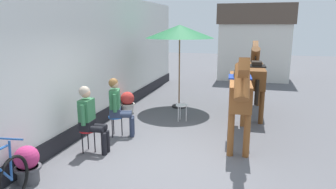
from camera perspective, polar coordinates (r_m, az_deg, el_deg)
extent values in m
plane|color=#56565B|center=(8.77, 5.68, -4.32)|extent=(40.00, 40.00, 0.00)
cube|color=white|center=(7.88, -14.72, 6.01)|extent=(0.30, 14.00, 3.40)
cube|color=black|center=(8.18, -13.99, -4.61)|extent=(0.34, 14.00, 0.36)
cube|color=silver|center=(15.63, 15.61, 7.68)|extent=(3.20, 2.40, 2.60)
cube|color=brown|center=(15.59, 16.01, 14.10)|extent=(3.40, 2.60, 0.90)
cylinder|color=red|center=(6.54, -14.69, -6.46)|extent=(0.34, 0.34, 0.03)
cylinder|color=black|center=(6.57, -13.46, -8.55)|extent=(0.02, 0.02, 0.45)
cylinder|color=black|center=(6.76, -14.64, -8.00)|extent=(0.02, 0.02, 0.45)
cylinder|color=black|center=(6.56, -15.60, -8.71)|extent=(0.02, 0.02, 0.45)
cube|color=black|center=(6.51, -14.74, -5.50)|extent=(0.26, 0.33, 0.20)
cube|color=#337247|center=(6.42, -14.90, -2.79)|extent=(0.24, 0.35, 0.44)
sphere|color=tan|center=(6.33, -15.09, 0.27)|extent=(0.20, 0.20, 0.20)
sphere|color=#B2A38E|center=(6.34, -15.26, 0.54)|extent=(0.22, 0.22, 0.22)
cylinder|color=black|center=(6.51, -12.90, -5.86)|extent=(0.39, 0.15, 0.13)
cylinder|color=black|center=(6.53, -11.24, -8.50)|extent=(0.11, 0.11, 0.46)
cylinder|color=black|center=(6.37, -13.51, -6.30)|extent=(0.39, 0.15, 0.13)
cylinder|color=black|center=(6.40, -11.82, -8.99)|extent=(0.11, 0.11, 0.46)
cylinder|color=#337247|center=(6.59, -13.94, -2.77)|extent=(0.09, 0.09, 0.42)
cylinder|color=#337247|center=(6.25, -15.55, -3.71)|extent=(0.09, 0.09, 0.42)
cylinder|color=#194C99|center=(7.33, -9.72, -4.13)|extent=(0.34, 0.34, 0.03)
cylinder|color=black|center=(7.38, -8.56, -5.90)|extent=(0.02, 0.02, 0.45)
cylinder|color=black|center=(7.52, -10.08, -5.61)|extent=(0.02, 0.02, 0.45)
cylinder|color=black|center=(7.30, -10.31, -6.21)|extent=(0.02, 0.02, 0.45)
cube|color=#2D3851|center=(7.29, -9.75, -3.26)|extent=(0.33, 0.38, 0.20)
cube|color=#337247|center=(7.21, -9.85, -0.82)|extent=(0.32, 0.39, 0.44)
sphere|color=tan|center=(7.14, -9.96, 1.91)|extent=(0.20, 0.20, 0.20)
sphere|color=olive|center=(7.14, -10.12, 2.14)|extent=(0.22, 0.22, 0.22)
cylinder|color=#2D3851|center=(7.36, -8.20, -3.46)|extent=(0.40, 0.24, 0.13)
cylinder|color=#2D3851|center=(7.44, -6.66, -5.67)|extent=(0.11, 0.11, 0.46)
cylinder|color=#2D3851|center=(7.21, -8.31, -3.81)|extent=(0.40, 0.24, 0.13)
cylinder|color=#2D3851|center=(7.29, -6.74, -6.06)|extent=(0.11, 0.11, 0.46)
cylinder|color=#337247|center=(7.42, -9.50, -0.83)|extent=(0.09, 0.09, 0.42)
cylinder|color=#337247|center=(7.03, -9.86, -1.60)|extent=(0.09, 0.09, 0.42)
cube|color=brown|center=(7.04, 13.13, 0.87)|extent=(0.59, 2.23, 0.52)
cylinder|color=brown|center=(6.30, 14.42, -7.36)|extent=(0.13, 0.13, 0.90)
cylinder|color=brown|center=(6.29, 11.58, -7.24)|extent=(0.13, 0.13, 0.90)
cylinder|color=brown|center=(8.15, 13.81, -2.70)|extent=(0.13, 0.13, 0.90)
cylinder|color=brown|center=(8.14, 11.63, -2.60)|extent=(0.13, 0.13, 0.90)
cylinder|color=brown|center=(5.79, 13.59, 2.23)|extent=(0.32, 0.65, 0.73)
cube|color=brown|center=(5.40, 13.87, 4.78)|extent=(0.22, 0.54, 0.40)
cube|color=black|center=(5.79, 13.65, 3.63)|extent=(0.08, 0.63, 0.48)
cylinder|color=black|center=(8.21, 12.85, 0.60)|extent=(0.11, 0.11, 0.65)
cube|color=navy|center=(7.09, 13.22, 3.20)|extent=(0.54, 0.63, 0.03)
cube|color=black|center=(7.08, 13.25, 3.76)|extent=(0.31, 0.46, 0.12)
cube|color=brown|center=(9.26, 15.99, 3.52)|extent=(0.51, 2.21, 0.52)
cylinder|color=brown|center=(10.34, 14.71, 0.53)|extent=(0.13, 0.13, 0.90)
cylinder|color=brown|center=(10.36, 16.42, 0.44)|extent=(0.13, 0.13, 0.90)
cylinder|color=brown|center=(8.46, 14.87, -2.19)|extent=(0.13, 0.13, 0.90)
cylinder|color=brown|center=(8.47, 16.97, -2.29)|extent=(0.13, 0.13, 0.90)
cylinder|color=brown|center=(10.40, 15.89, 6.68)|extent=(0.30, 0.64, 0.73)
cube|color=brown|center=(10.71, 15.93, 8.49)|extent=(0.20, 0.53, 0.40)
cube|color=black|center=(10.37, 15.94, 7.43)|extent=(0.06, 0.63, 0.48)
cylinder|color=black|center=(8.19, 16.15, 0.38)|extent=(0.10, 0.10, 0.65)
cube|color=black|center=(9.12, 16.12, 5.13)|extent=(0.52, 0.62, 0.03)
cube|color=black|center=(9.11, 16.15, 5.56)|extent=(0.29, 0.45, 0.12)
cylinder|color=#4C4C51|center=(5.79, -24.49, -13.35)|extent=(0.34, 0.34, 0.28)
cylinder|color=#4C4C51|center=(5.74, -24.60, -12.27)|extent=(0.43, 0.43, 0.04)
sphere|color=#B22D66|center=(5.67, -24.78, -10.61)|extent=(0.40, 0.40, 0.40)
cylinder|color=beige|center=(9.28, -7.49, -2.52)|extent=(0.34, 0.34, 0.28)
cylinder|color=beige|center=(9.25, -7.51, -1.80)|extent=(0.43, 0.43, 0.04)
sphere|color=red|center=(9.20, -7.54, -0.72)|extent=(0.40, 0.40, 0.40)
torus|color=black|center=(5.23, -26.72, -13.84)|extent=(0.15, 0.71, 0.71)
cylinder|color=#235199|center=(5.09, -27.22, -10.91)|extent=(0.05, 0.09, 0.60)
cylinder|color=#235199|center=(4.95, -27.80, -7.28)|extent=(0.50, 0.10, 0.03)
cylinder|color=black|center=(9.84, 2.06, -2.18)|extent=(0.44, 0.44, 0.06)
cylinder|color=olive|center=(9.62, 2.11, 3.99)|extent=(0.04, 0.04, 2.20)
cone|color=#1E6638|center=(9.51, 2.18, 11.63)|extent=(2.10, 2.10, 0.40)
cylinder|color=white|center=(8.34, 2.55, -2.00)|extent=(0.32, 0.32, 0.03)
cylinder|color=silver|center=(8.38, 3.40, -3.58)|extent=(0.02, 0.02, 0.43)
cylinder|color=silver|center=(8.52, 2.28, -3.28)|extent=(0.02, 0.02, 0.43)
cylinder|color=silver|center=(8.31, 1.92, -3.69)|extent=(0.02, 0.02, 0.43)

